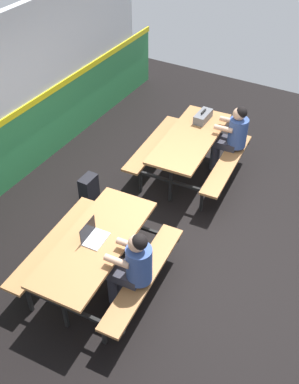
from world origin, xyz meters
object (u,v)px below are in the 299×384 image
Objects in this scene: backpack_dark at (89,189)px; student_further at (233,134)px; picnic_table_right at (190,145)px; student_nearer at (133,265)px; toolbox_grey at (203,117)px; picnic_table_left at (96,250)px; laptop_silver at (93,236)px.

student_further is at bearing -41.14° from backpack_dark.
student_nearer is at bearing -168.12° from picnic_table_right.
student_further reaches higher than toolbox_grey.
toolbox_grey is 0.91× the size of backpack_dark.
laptop_silver is (0.01, 0.04, 0.21)m from picnic_table_left.
student_further is (3.10, 0.03, 0.00)m from student_nearer.
backpack_dark is (1.23, 1.04, -0.36)m from picnic_table_left.
laptop_silver is 0.84× the size of toolbox_grey.
student_further is at bearing -9.95° from picnic_table_left.
picnic_table_left is 0.22m from laptop_silver.
toolbox_grey is (3.19, 0.60, 0.10)m from student_nearer.
student_nearer is 1.00× the size of student_further.
toolbox_grey is (3.12, 0.03, 0.24)m from picnic_table_left.
student_further reaches higher than picnic_table_right.
picnic_table_right is at bearing 11.88° from student_nearer.
picnic_table_right is at bearing -37.93° from backpack_dark.
student_further is at bearing -48.98° from picnic_table_right.
student_nearer is 2.12m from backpack_dark.
picnic_table_left is at bearing 82.70° from student_nearer.
laptop_silver is 0.76× the size of backpack_dark.
picnic_table_right is 4.75× the size of toolbox_grey.
student_further is 3.02× the size of toolbox_grey.
backpack_dark is at bearing 40.12° from picnic_table_left.
picnic_table_left is at bearing 170.05° from student_further.
student_nearer is 0.61m from laptop_silver.
laptop_silver reaches higher than picnic_table_left.
laptop_silver is at bearing 68.89° from picnic_table_left.
student_nearer and student_further have the same top height.
picnic_table_left is 5.67× the size of laptop_silver.
student_nearer is 3.61× the size of laptop_silver.
picnic_table_left is 1.57× the size of student_nearer.
picnic_table_left is 4.75× the size of toolbox_grey.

